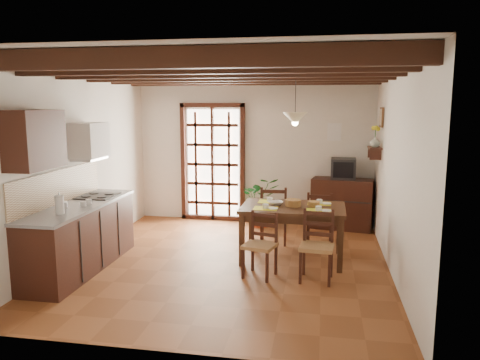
% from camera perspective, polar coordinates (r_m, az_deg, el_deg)
% --- Properties ---
extents(ground_plane, '(5.00, 5.00, 0.00)m').
position_cam_1_polar(ground_plane, '(6.86, -1.43, -10.05)').
color(ground_plane, brown).
extents(room_shell, '(4.52, 5.02, 2.81)m').
position_cam_1_polar(room_shell, '(6.48, -1.49, 5.27)').
color(room_shell, silver).
rests_on(room_shell, ground_plane).
extents(ceiling_beams, '(4.50, 4.34, 0.20)m').
position_cam_1_polar(ceiling_beams, '(6.48, -1.53, 13.00)').
color(ceiling_beams, black).
rests_on(ceiling_beams, room_shell).
extents(french_door, '(1.26, 0.11, 2.32)m').
position_cam_1_polar(french_door, '(9.09, -3.34, 2.40)').
color(french_door, white).
rests_on(french_door, ground_plane).
extents(kitchen_counter, '(0.64, 2.25, 1.38)m').
position_cam_1_polar(kitchen_counter, '(6.83, -18.88, -6.47)').
color(kitchen_counter, '#321710').
rests_on(kitchen_counter, ground_plane).
extents(upper_cabinet, '(0.35, 0.80, 0.70)m').
position_cam_1_polar(upper_cabinet, '(6.07, -23.75, 4.53)').
color(upper_cabinet, '#321710').
rests_on(upper_cabinet, room_shell).
extents(range_hood, '(0.38, 0.60, 0.54)m').
position_cam_1_polar(range_hood, '(7.14, -17.97, 4.54)').
color(range_hood, white).
rests_on(range_hood, room_shell).
extents(counter_items, '(0.50, 1.43, 0.25)m').
position_cam_1_polar(counter_items, '(6.80, -18.73, -2.33)').
color(counter_items, black).
rests_on(counter_items, kitchen_counter).
extents(dining_table, '(1.50, 0.97, 0.80)m').
position_cam_1_polar(dining_table, '(6.84, 6.47, -4.03)').
color(dining_table, '#3C2313').
rests_on(dining_table, ground_plane).
extents(chair_near_left, '(0.48, 0.47, 0.86)m').
position_cam_1_polar(chair_near_left, '(6.27, 2.45, -9.33)').
color(chair_near_left, '#9E7043').
rests_on(chair_near_left, ground_plane).
extents(chair_near_right, '(0.46, 0.44, 0.92)m').
position_cam_1_polar(chair_near_right, '(6.21, 9.31, -9.47)').
color(chair_near_right, '#9E7043').
rests_on(chair_near_right, ground_plane).
extents(chair_far_left, '(0.47, 0.45, 0.96)m').
position_cam_1_polar(chair_far_left, '(7.70, 4.11, -5.53)').
color(chair_far_left, '#9E7043').
rests_on(chair_far_left, ground_plane).
extents(chair_far_right, '(0.42, 0.40, 0.90)m').
position_cam_1_polar(chair_far_right, '(7.66, 9.64, -5.87)').
color(chair_far_right, '#9E7043').
rests_on(chair_far_right, ground_plane).
extents(table_setting, '(1.08, 0.72, 0.10)m').
position_cam_1_polar(table_setting, '(6.80, 6.50, -2.50)').
color(table_setting, yellow).
rests_on(table_setting, dining_table).
extents(table_bowl, '(0.27, 0.27, 0.05)m').
position_cam_1_polar(table_bowl, '(6.89, 4.33, -2.79)').
color(table_bowl, white).
rests_on(table_bowl, dining_table).
extents(sideboard, '(1.14, 0.65, 0.92)m').
position_cam_1_polar(sideboard, '(8.76, 12.32, -2.83)').
color(sideboard, '#321710').
rests_on(sideboard, ground_plane).
extents(crt_tv, '(0.45, 0.42, 0.37)m').
position_cam_1_polar(crt_tv, '(8.64, 12.47, 1.37)').
color(crt_tv, black).
rests_on(crt_tv, sideboard).
extents(fuse_box, '(0.25, 0.03, 0.32)m').
position_cam_1_polar(fuse_box, '(8.83, 11.42, 5.76)').
color(fuse_box, white).
rests_on(fuse_box, room_shell).
extents(plant_pot, '(0.33, 0.33, 0.20)m').
position_cam_1_polar(plant_pot, '(8.76, 2.45, -4.98)').
color(plant_pot, maroon).
rests_on(plant_pot, ground_plane).
extents(potted_plant, '(2.21, 2.08, 1.96)m').
position_cam_1_polar(potted_plant, '(8.65, 2.48, -2.02)').
color(potted_plant, '#144C19').
rests_on(potted_plant, ground_plane).
extents(wall_shelf, '(0.20, 0.42, 0.20)m').
position_cam_1_polar(wall_shelf, '(8.02, 16.09, 3.51)').
color(wall_shelf, '#321710').
rests_on(wall_shelf, room_shell).
extents(shelf_vase, '(0.15, 0.15, 0.15)m').
position_cam_1_polar(shelf_vase, '(8.01, 16.13, 4.50)').
color(shelf_vase, '#B2BFB2').
rests_on(shelf_vase, wall_shelf).
extents(shelf_flowers, '(0.14, 0.14, 0.36)m').
position_cam_1_polar(shelf_flowers, '(7.99, 16.20, 5.98)').
color(shelf_flowers, yellow).
rests_on(shelf_flowers, shelf_vase).
extents(framed_picture, '(0.03, 0.32, 0.32)m').
position_cam_1_polar(framed_picture, '(7.99, 16.86, 7.33)').
color(framed_picture, brown).
rests_on(framed_picture, room_shell).
extents(pendant_lamp, '(0.36, 0.36, 0.84)m').
position_cam_1_polar(pendant_lamp, '(6.76, 6.74, 7.61)').
color(pendant_lamp, black).
rests_on(pendant_lamp, room_shell).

